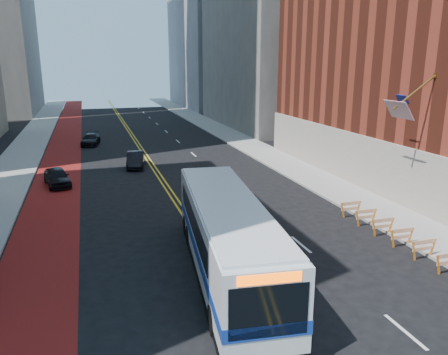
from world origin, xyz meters
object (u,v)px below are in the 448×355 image
car_c (91,139)px  car_a (57,177)px  transit_bus (227,236)px  car_b (136,160)px

car_c → car_a: bearing=-90.0°
transit_bus → car_b: 22.29m
car_b → car_a: bearing=-137.4°
transit_bus → car_a: transit_bus is taller
car_b → car_c: bearing=115.0°
transit_bus → car_c: size_ratio=3.00×
transit_bus → car_b: size_ratio=3.13×
car_c → car_b: bearing=-64.2°
transit_bus → car_b: bearing=100.8°
car_a → car_b: bearing=22.0°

